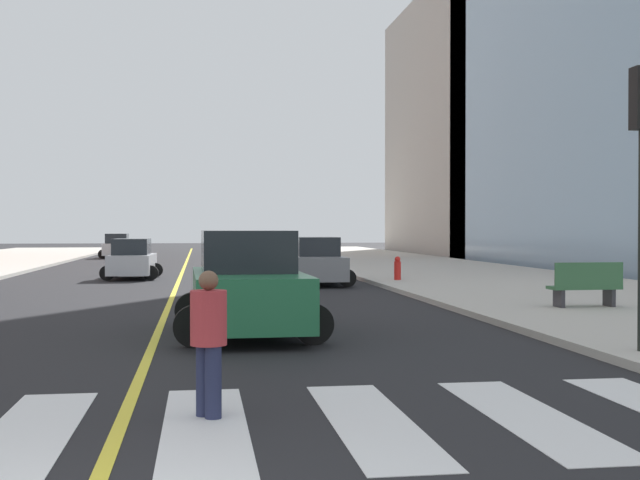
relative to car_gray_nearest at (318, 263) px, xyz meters
The scene contains 12 objects.
sidewalk_kerb_east 8.90m from the car_gray_nearest, 37.66° to the right, with size 10.00×120.00×0.15m, color #B2ADA3.
crosswalk_paint 22.05m from the car_gray_nearest, 103.59° to the right, with size 13.50×4.00×0.01m.
lane_divider_paint 15.50m from the car_gray_nearest, 109.56° to the left, with size 0.16×80.00×0.01m, color yellow.
parking_garage_concrete 41.99m from the car_gray_nearest, 57.20° to the left, with size 18.00×24.00×20.96m, color #B2ADA3.
car_gray_nearest is the anchor object (origin of this frame).
car_white_second 30.59m from the car_gray_nearest, 109.28° to the left, with size 2.40×3.84×1.71m.
car_green_third 14.36m from the car_gray_nearest, 103.68° to the right, with size 2.95×4.67×2.07m.
car_silver_fourth 8.52m from the car_gray_nearest, 146.84° to the left, with size 2.42×3.80×1.67m.
car_blue_fifth 16.33m from the car_gray_nearest, 90.42° to the left, with size 2.80×4.42×1.95m.
park_bench 12.13m from the car_gray_nearest, 64.65° to the right, with size 1.81×0.61×1.12m.
pedestrian_crossing 21.40m from the car_gray_nearest, 101.42° to the right, with size 0.41×0.41×1.65m.
fire_hydrant 3.10m from the car_gray_nearest, ahead, with size 0.26×0.26×0.89m.
Camera 1 is at (0.85, -4.79, 2.13)m, focal length 46.07 mm.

